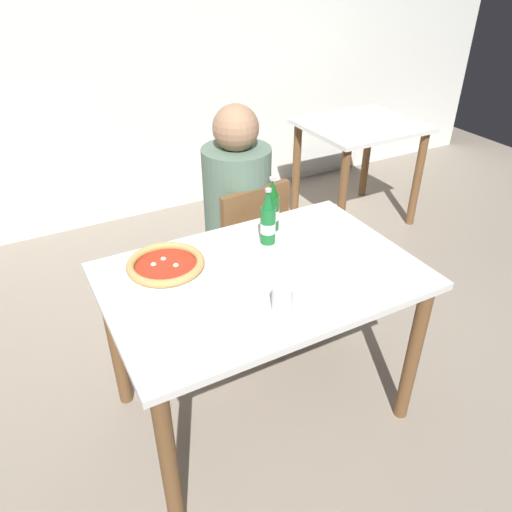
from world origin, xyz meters
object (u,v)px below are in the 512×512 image
Objects in this scene: dining_table_background at (359,145)px; paper_cup at (282,299)px; diner_seated at (238,225)px; pizza_margherita_near at (166,265)px; chair_behind_table at (244,246)px; dining_table_main at (262,297)px; beer_bottle_left at (272,208)px; napkin_with_cutlery at (316,265)px; beer_bottle_center at (268,220)px.

paper_cup is (-1.58, -1.54, 0.21)m from dining_table_background.
diner_seated reaches higher than pizza_margherita_near.
chair_behind_table is at bearing -80.96° from diner_seated.
dining_table_background is (1.53, 1.31, -0.04)m from dining_table_main.
diner_seated is at bearing 40.62° from pizza_margherita_near.
dining_table_background is at bearing 44.32° from paper_cup.
dining_table_main is 0.42m from beer_bottle_left.
diner_seated is at bearing 89.23° from napkin_with_cutlery.
beer_bottle_left is 0.36m from napkin_with_cutlery.
chair_behind_table is at bearing 77.07° from beer_bottle_center.
napkin_with_cutlery is (0.21, -0.06, 0.12)m from dining_table_main.
dining_table_main is at bearing -31.89° from pizza_margherita_near.
beer_bottle_center reaches higher than napkin_with_cutlery.
dining_table_background is at bearing 31.10° from pizza_margherita_near.
chair_behind_table is 8.95× the size of paper_cup.
beer_bottle_left is (0.21, 0.29, 0.22)m from dining_table_main.
diner_seated is at bearing 71.42° from dining_table_main.
chair_behind_table is at bearing 85.80° from beer_bottle_left.
beer_bottle_left is at bearing 54.30° from dining_table_main.
beer_bottle_left is (-0.02, -0.37, 0.27)m from diner_seated.
pizza_margherita_near is (-1.85, -1.11, 0.18)m from dining_table_background.
chair_behind_table is at bearing 71.64° from paper_cup.
dining_table_background is at bearing 37.76° from beer_bottle_left.
napkin_with_cutlery is (-0.02, -0.67, 0.27)m from chair_behind_table.
diner_seated is (0.22, 0.66, -0.05)m from dining_table_main.
dining_table_background is 2.21m from paper_cup.
dining_table_background is at bearing -158.13° from chair_behind_table.
diner_seated is 0.95m from paper_cup.
beer_bottle_center is at bearing -141.30° from dining_table_background.
beer_bottle_left is at bearing 9.70° from pizza_margherita_near.
napkin_with_cutlery is at bearing -14.71° from dining_table_main.
beer_bottle_center is (-0.09, -0.47, 0.27)m from diner_seated.
paper_cup is at bearing -135.68° from dining_table_background.
paper_cup is (0.27, -0.43, 0.03)m from pizza_margherita_near.
napkin_with_cutlery reaches higher than dining_table_background.
paper_cup is (-0.05, -0.23, 0.16)m from dining_table_main.
chair_behind_table is 0.72m from napkin_with_cutlery.
diner_seated is 12.73× the size of paper_cup.
dining_table_main is 1.41× the size of chair_behind_table.
dining_table_background is 3.42× the size of napkin_with_cutlery.
beer_bottle_left reaches higher than dining_table_background.
beer_bottle_left reaches higher than pizza_margherita_near.
paper_cup is at bearing -101.99° from dining_table_main.
dining_table_main is 3.65× the size of pizza_margherita_near.
beer_bottle_center is at bearing -127.77° from beer_bottle_left.
beer_bottle_left is 2.60× the size of paper_cup.
chair_behind_table is 3.44× the size of beer_bottle_left.
dining_table_main is at bearing 78.01° from paper_cup.
chair_behind_table is 0.74m from pizza_margherita_near.
beer_bottle_left is 0.58m from paper_cup.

